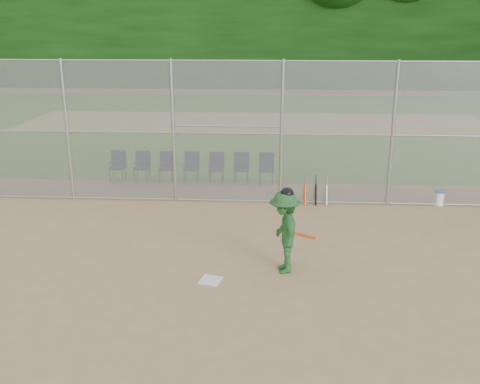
# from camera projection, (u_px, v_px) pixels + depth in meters

# --- Properties ---
(ground) EXTENTS (100.00, 100.00, 0.00)m
(ground) POSITION_uv_depth(u_px,v_px,m) (233.00, 283.00, 10.54)
(ground) COLOR tan
(ground) RESTS_ON ground
(grass_strip) EXTENTS (100.00, 100.00, 0.00)m
(grass_strip) POSITION_uv_depth(u_px,v_px,m) (257.00, 122.00, 27.67)
(grass_strip) COLOR #376B20
(grass_strip) RESTS_ON ground
(dirt_patch_far) EXTENTS (24.00, 24.00, 0.00)m
(dirt_patch_far) POSITION_uv_depth(u_px,v_px,m) (257.00, 122.00, 27.67)
(dirt_patch_far) COLOR tan
(dirt_patch_far) RESTS_ON ground
(backstop_fence) EXTENTS (16.09, 0.09, 4.00)m
(backstop_fence) POSITION_uv_depth(u_px,v_px,m) (245.00, 131.00, 14.67)
(backstop_fence) COLOR gray
(backstop_fence) RESTS_ON ground
(treeline) EXTENTS (81.00, 60.00, 11.00)m
(treeline) POSITION_uv_depth(u_px,v_px,m) (259.00, 11.00, 27.92)
(treeline) COLOR black
(treeline) RESTS_ON ground
(home_plate) EXTENTS (0.50, 0.50, 0.02)m
(home_plate) POSITION_uv_depth(u_px,v_px,m) (211.00, 280.00, 10.64)
(home_plate) COLOR silver
(home_plate) RESTS_ON ground
(batter_at_plate) EXTENTS (1.03, 1.36, 1.81)m
(batter_at_plate) POSITION_uv_depth(u_px,v_px,m) (284.00, 231.00, 10.81)
(batter_at_plate) COLOR #215325
(batter_at_plate) RESTS_ON ground
(water_cooler) EXTENTS (0.33, 0.33, 0.42)m
(water_cooler) POSITION_uv_depth(u_px,v_px,m) (439.00, 197.00, 15.05)
(water_cooler) COLOR white
(water_cooler) RESTS_ON ground
(spare_bats) EXTENTS (0.66, 0.35, 0.83)m
(spare_bats) POSITION_uv_depth(u_px,v_px,m) (316.00, 190.00, 15.03)
(spare_bats) COLOR #D84C14
(spare_bats) RESTS_ON ground
(chair_0) EXTENTS (0.54, 0.52, 0.96)m
(chair_0) POSITION_uv_depth(u_px,v_px,m) (117.00, 167.00, 17.24)
(chair_0) COLOR #10103C
(chair_0) RESTS_ON ground
(chair_1) EXTENTS (0.54, 0.52, 0.96)m
(chair_1) POSITION_uv_depth(u_px,v_px,m) (142.00, 167.00, 17.19)
(chair_1) COLOR #10103C
(chair_1) RESTS_ON ground
(chair_2) EXTENTS (0.54, 0.52, 0.96)m
(chair_2) POSITION_uv_depth(u_px,v_px,m) (167.00, 167.00, 17.15)
(chair_2) COLOR #10103C
(chair_2) RESTS_ON ground
(chair_3) EXTENTS (0.54, 0.52, 0.96)m
(chair_3) POSITION_uv_depth(u_px,v_px,m) (191.00, 168.00, 17.10)
(chair_3) COLOR #10103C
(chair_3) RESTS_ON ground
(chair_4) EXTENTS (0.54, 0.52, 0.96)m
(chair_4) POSITION_uv_depth(u_px,v_px,m) (216.00, 168.00, 17.06)
(chair_4) COLOR #10103C
(chair_4) RESTS_ON ground
(chair_5) EXTENTS (0.54, 0.52, 0.96)m
(chair_5) POSITION_uv_depth(u_px,v_px,m) (241.00, 168.00, 17.01)
(chair_5) COLOR #10103C
(chair_5) RESTS_ON ground
(chair_6) EXTENTS (0.54, 0.52, 0.96)m
(chair_6) POSITION_uv_depth(u_px,v_px,m) (266.00, 169.00, 16.97)
(chair_6) COLOR #10103C
(chair_6) RESTS_ON ground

